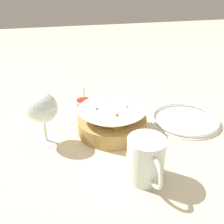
{
  "coord_description": "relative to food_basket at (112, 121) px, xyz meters",
  "views": [
    {
      "loc": [
        0.6,
        -0.2,
        0.42
      ],
      "look_at": [
        -0.04,
        -0.03,
        0.07
      ],
      "focal_mm": 40.0,
      "sensor_mm": 36.0,
      "label": 1
    }
  ],
  "objects": [
    {
      "name": "ground_plane",
      "position": [
        0.04,
        0.03,
        -0.04
      ],
      "size": [
        4.0,
        4.0,
        0.0
      ],
      "primitive_type": "plane",
      "color": "beige"
    },
    {
      "name": "food_basket",
      "position": [
        0.0,
        0.0,
        0.0
      ],
      "size": [
        0.21,
        0.21,
        0.09
      ],
      "color": "#B2894C",
      "rests_on": "ground_plane"
    },
    {
      "name": "sauce_cup",
      "position": [
        -0.17,
        -0.06,
        -0.02
      ],
      "size": [
        0.07,
        0.06,
        0.1
      ],
      "color": "#B7B7BC",
      "rests_on": "ground_plane"
    },
    {
      "name": "wine_glass",
      "position": [
        0.0,
        -0.2,
        0.07
      ],
      "size": [
        0.09,
        0.09,
        0.15
      ],
      "color": "silver",
      "rests_on": "ground_plane"
    },
    {
      "name": "beer_mug",
      "position": [
        0.22,
        0.02,
        0.01
      ],
      "size": [
        0.13,
        0.09,
        0.11
      ],
      "color": "silver",
      "rests_on": "ground_plane"
    },
    {
      "name": "side_plate",
      "position": [
        0.0,
        0.25,
        -0.03
      ],
      "size": [
        0.23,
        0.23,
        0.01
      ],
      "color": "white",
      "rests_on": "ground_plane"
    }
  ]
}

